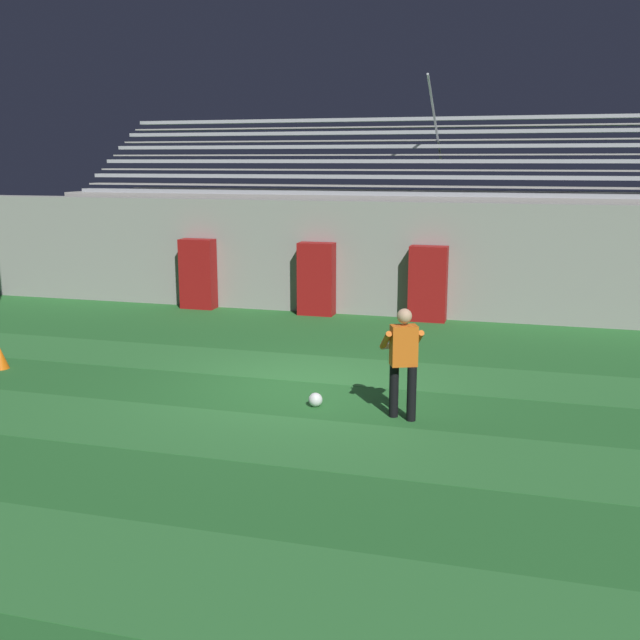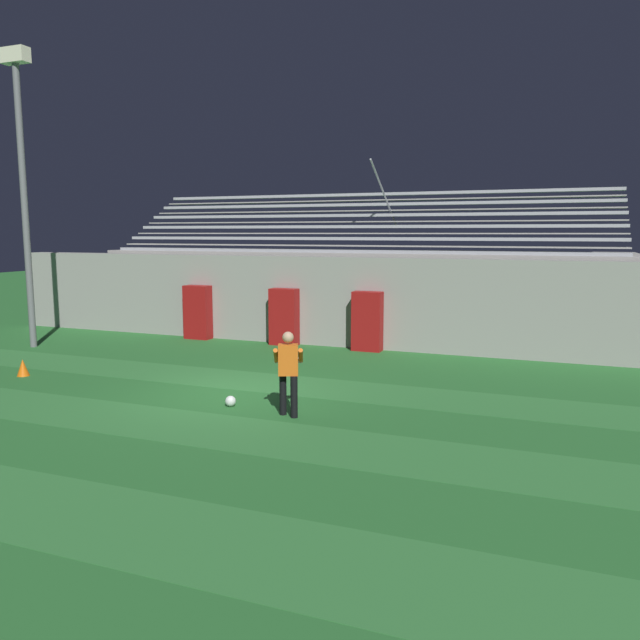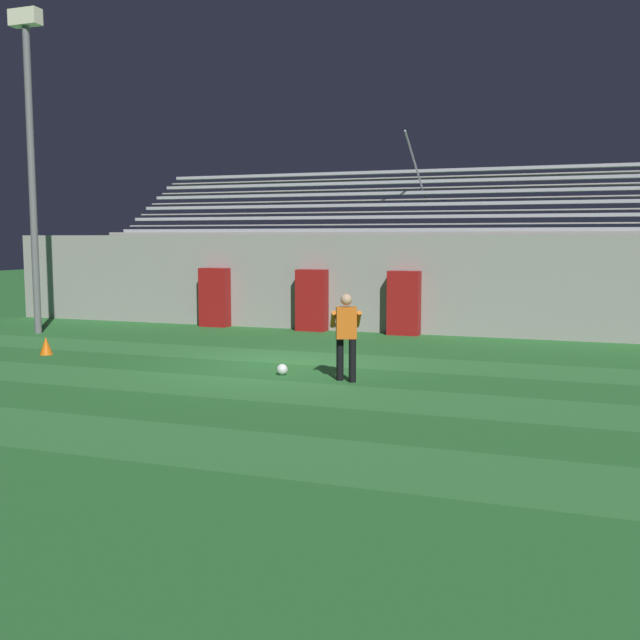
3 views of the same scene
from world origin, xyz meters
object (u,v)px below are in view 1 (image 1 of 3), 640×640
(padding_pillar_gate_left, at_px, (316,279))
(padding_pillar_far_left, at_px, (198,274))
(goalkeeper, at_px, (403,356))
(soccer_ball, at_px, (315,400))
(traffic_cone, at_px, (0,358))
(padding_pillar_gate_right, at_px, (428,284))

(padding_pillar_gate_left, xyz_separation_m, padding_pillar_far_left, (-3.18, 0.00, 0.00))
(goalkeeper, distance_m, soccer_ball, 1.63)
(padding_pillar_gate_left, distance_m, goalkeeper, 7.79)
(goalkeeper, xyz_separation_m, soccer_ball, (-1.39, 0.17, -0.84))
(traffic_cone, bearing_deg, padding_pillar_far_left, 80.28)
(traffic_cone, bearing_deg, padding_pillar_gate_left, 56.02)
(padding_pillar_gate_right, xyz_separation_m, traffic_cone, (-7.03, -6.34, -0.69))
(padding_pillar_gate_right, relative_size, goalkeeper, 1.08)
(soccer_ball, distance_m, traffic_cone, 6.23)
(padding_pillar_gate_left, xyz_separation_m, soccer_ball, (1.93, -6.88, -0.79))
(padding_pillar_far_left, relative_size, traffic_cone, 4.28)
(goalkeeper, height_order, traffic_cone, goalkeeper)
(padding_pillar_gate_left, relative_size, padding_pillar_gate_right, 1.00)
(padding_pillar_gate_left, height_order, padding_pillar_far_left, same)
(padding_pillar_gate_left, xyz_separation_m, goalkeeper, (3.32, -7.05, 0.06))
(padding_pillar_gate_right, relative_size, padding_pillar_far_left, 1.00)
(padding_pillar_far_left, xyz_separation_m, soccer_ball, (5.12, -6.88, -0.79))
(padding_pillar_far_left, height_order, traffic_cone, padding_pillar_far_left)
(padding_pillar_gate_right, bearing_deg, traffic_cone, -137.95)
(padding_pillar_gate_left, distance_m, padding_pillar_far_left, 3.18)
(goalkeeper, bearing_deg, padding_pillar_gate_left, 115.22)
(padding_pillar_far_left, relative_size, soccer_ball, 8.17)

